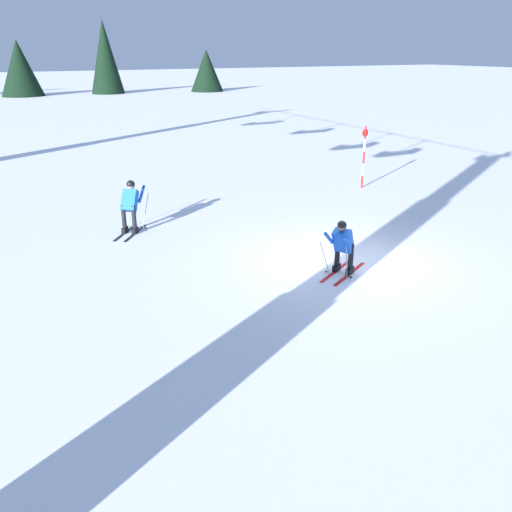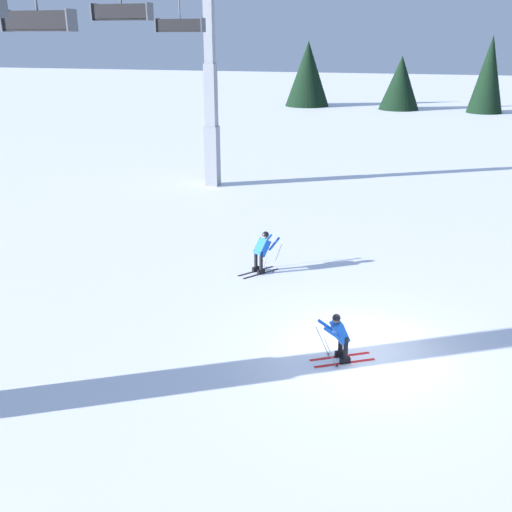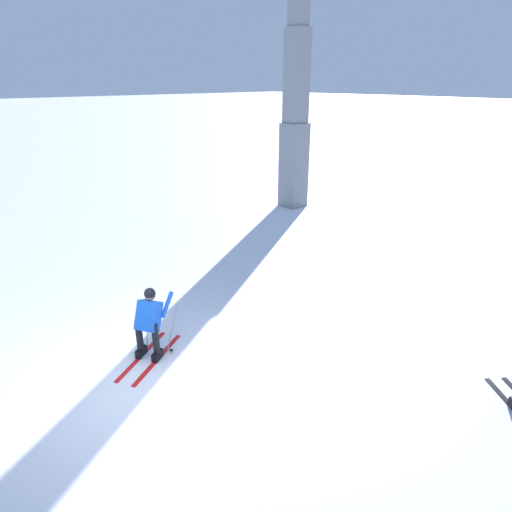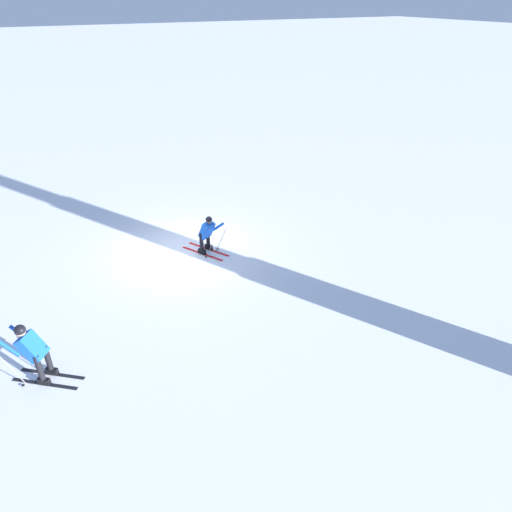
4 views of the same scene
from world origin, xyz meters
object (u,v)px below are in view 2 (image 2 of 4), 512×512
(chairlift_seat_second, at_px, (37,20))
(skier_distant_uphill, at_px, (262,249))
(lift_tower_far, at_px, (211,106))
(chairlift_seat_fourth, at_px, (180,25))
(skier_carving_main, at_px, (339,335))
(chairlift_seat_middle, at_px, (121,12))

(chairlift_seat_second, distance_m, skier_distant_uphill, 10.42)
(lift_tower_far, height_order, chairlift_seat_fourth, lift_tower_far)
(skier_carving_main, height_order, lift_tower_far, lift_tower_far)
(chairlift_seat_middle, distance_m, skier_distant_uphill, 10.57)
(chairlift_seat_middle, height_order, chairlift_seat_fourth, same)
(chairlift_seat_middle, relative_size, chairlift_seat_fourth, 1.01)
(chairlift_seat_second, relative_size, chairlift_seat_middle, 0.98)
(lift_tower_far, relative_size, chairlift_seat_middle, 4.51)
(chairlift_seat_fourth, height_order, skier_distant_uphill, chairlift_seat_fourth)
(chairlift_seat_fourth, distance_m, skier_distant_uphill, 12.92)
(chairlift_seat_second, xyz_separation_m, chairlift_seat_fourth, (11.18, 0.00, 0.03))
(chairlift_seat_fourth, bearing_deg, lift_tower_far, 0.00)
(lift_tower_far, height_order, chairlift_seat_second, lift_tower_far)
(chairlift_seat_middle, height_order, skier_distant_uphill, chairlift_seat_middle)
(lift_tower_far, distance_m, skier_distant_uphill, 14.26)
(chairlift_seat_second, xyz_separation_m, chairlift_seat_middle, (5.40, 0.00, 0.39))
(chairlift_seat_second, height_order, skier_distant_uphill, chairlift_seat_second)
(chairlift_seat_middle, distance_m, chairlift_seat_fourth, 5.79)
(chairlift_seat_second, bearing_deg, chairlift_seat_middle, 0.00)
(chairlift_seat_second, bearing_deg, skier_carving_main, -104.98)
(lift_tower_far, bearing_deg, chairlift_seat_fourth, 180.00)
(skier_carving_main, height_order, chairlift_seat_middle, chairlift_seat_middle)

